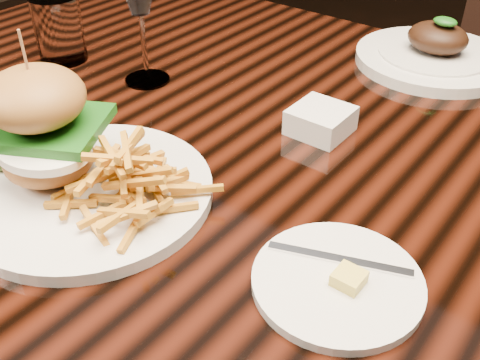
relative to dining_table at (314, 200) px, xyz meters
The scene contains 6 objects.
dining_table is the anchor object (origin of this frame).
burger_plate 0.32m from the dining_table, 124.16° to the right, with size 0.28×0.28×0.19m.
side_saucer 0.24m from the dining_table, 54.43° to the right, with size 0.16×0.16×0.02m.
ramekin 0.11m from the dining_table, 119.02° to the left, with size 0.07×0.07×0.03m, color silver.
water_tumbler 0.51m from the dining_table, behind, with size 0.08×0.08×0.11m, color white.
far_dish 0.37m from the dining_table, 88.40° to the left, with size 0.26×0.26×0.09m.
Camera 1 is at (0.29, -0.54, 1.14)m, focal length 42.00 mm.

